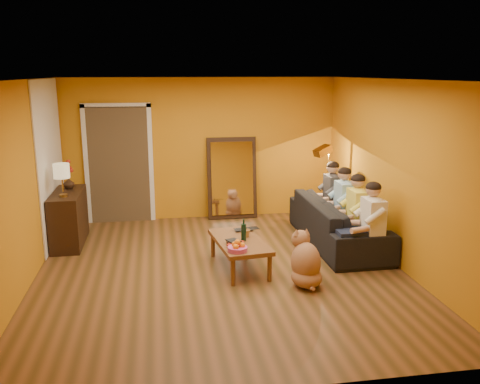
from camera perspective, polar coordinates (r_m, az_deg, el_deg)
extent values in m
cube|color=brown|center=(7.13, -2.15, -8.88)|extent=(5.00, 5.50, 0.00)
cube|color=white|center=(6.60, -2.35, 12.50)|extent=(5.00, 5.50, 0.00)
cube|color=#C37E16|center=(9.44, -4.34, 4.82)|extent=(5.00, 0.00, 2.60)
cube|color=#C37E16|center=(6.90, -23.29, 0.58)|extent=(0.00, 5.50, 2.60)
cube|color=#C37E16|center=(7.47, 17.16, 1.98)|extent=(0.00, 5.50, 2.60)
cube|color=white|center=(8.58, -20.51, 3.14)|extent=(0.02, 1.90, 2.58)
cube|color=#3F2D19|center=(9.55, -13.38, 3.07)|extent=(1.06, 0.30, 2.10)
cube|color=white|center=(9.49, -16.86, 2.80)|extent=(0.08, 0.06, 2.20)
cube|color=white|center=(9.40, -9.95, 3.08)|extent=(0.08, 0.06, 2.20)
cube|color=white|center=(9.30, -13.78, 9.44)|extent=(1.22, 0.06, 0.08)
cube|color=black|center=(9.48, -0.91, 1.58)|extent=(0.92, 0.27, 1.51)
cube|color=white|center=(9.44, -0.87, 1.53)|extent=(0.78, 0.21, 1.35)
cube|color=black|center=(8.53, -18.66, -2.80)|extent=(0.44, 1.18, 0.85)
imported|color=black|center=(8.27, 10.95, -3.33)|extent=(2.43, 0.95, 0.71)
cylinder|color=black|center=(7.00, 0.41, -4.29)|extent=(0.07, 0.07, 0.31)
imported|color=#B27F3F|center=(7.20, 0.73, -4.64)|extent=(0.13, 0.13, 0.10)
imported|color=black|center=(7.44, 0.87, -4.35)|extent=(0.40, 0.29, 0.03)
imported|color=black|center=(6.87, -1.28, -5.91)|extent=(0.20, 0.25, 0.02)
imported|color=#A12212|center=(6.88, -1.21, -5.72)|extent=(0.27, 0.30, 0.02)
imported|color=black|center=(6.85, -1.27, -5.63)|extent=(0.22, 0.24, 0.02)
imported|color=black|center=(8.65, -18.66, 0.95)|extent=(0.18, 0.18, 0.19)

